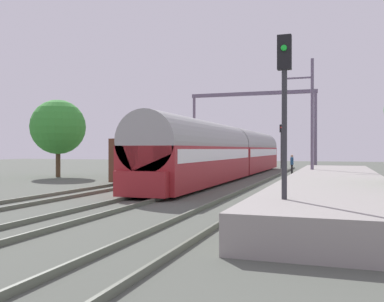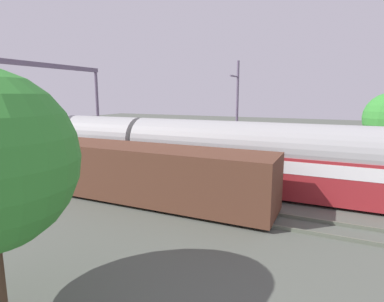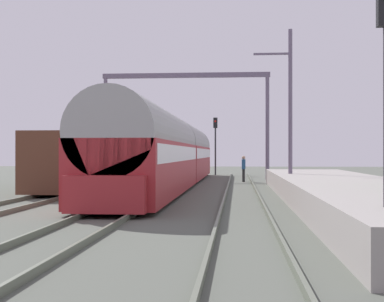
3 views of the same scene
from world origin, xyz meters
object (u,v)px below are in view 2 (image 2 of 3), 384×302
object	(u,v)px
railway_signal_far	(4,119)
catenary_gantry	(42,93)
freight_car	(148,174)
person_crossing	(122,147)
passenger_train	(141,148)

from	to	relation	value
railway_signal_far	catenary_gantry	distance (m)	8.18
freight_car	person_crossing	bearing A→B (deg)	44.09
freight_car	catenary_gantry	xyz separation A→B (m)	(4.03, 12.02, 4.16)
passenger_train	catenary_gantry	distance (m)	9.61
passenger_train	freight_car	distance (m)	5.13
person_crossing	freight_car	bearing A→B (deg)	133.00
person_crossing	catenary_gantry	distance (m)	7.43
railway_signal_far	passenger_train	bearing A→B (deg)	-96.64
person_crossing	passenger_train	bearing A→B (deg)	137.85
railway_signal_far	person_crossing	bearing A→B (deg)	-78.65
freight_car	catenary_gantry	size ratio (longest dim) A/B	1.04
passenger_train	person_crossing	world-z (taller)	passenger_train
passenger_train	freight_car	xyz separation A→B (m)	(-4.03, -3.14, -0.50)
railway_signal_far	catenary_gantry	world-z (taller)	catenary_gantry
passenger_train	railway_signal_far	world-z (taller)	railway_signal_far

